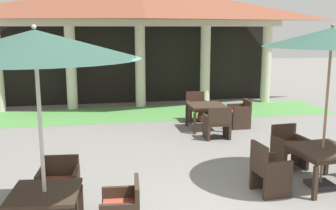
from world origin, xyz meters
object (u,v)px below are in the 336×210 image
Objects in this scene: patio_table_mid_left at (45,199)px; patio_chair_mid_right_north at (197,108)px; patio_chair_near_foreground_west at (269,171)px; terracotta_urn at (202,116)px; patio_chair_mid_right_south at (217,124)px; patio_table_near_foreground at (323,153)px; patio_umbrella_mid_left at (35,46)px; patio_table_mid_right at (206,108)px; patio_chair_near_foreground_north at (289,148)px; patio_chair_mid_left_north at (59,185)px; patio_umbrella_near_foreground at (332,39)px; patio_chair_mid_right_east at (240,114)px.

patio_table_mid_left is 1.08× the size of patio_chair_mid_right_north.
patio_table_mid_left is at bearing -80.07° from patio_chair_near_foreground_west.
patio_chair_mid_right_south is at bearing -93.26° from terracotta_urn.
patio_table_near_foreground is at bearing 90.00° from patio_chair_near_foreground_west.
patio_table_mid_right is at bearing 55.09° from patio_umbrella_mid_left.
patio_chair_near_foreground_west is 0.96× the size of patio_table_mid_left.
patio_chair_near_foreground_north is 4.45m from patio_chair_mid_right_north.
patio_table_mid_left is (-4.71, -1.06, -0.00)m from patio_table_near_foreground.
patio_chair_mid_right_south is (0.00, -1.02, -0.22)m from patio_table_mid_right.
patio_umbrella_mid_left is at bearing -14.04° from patio_table_mid_left.
patio_chair_mid_right_south is (0.01, -2.05, 0.00)m from patio_chair_mid_right_north.
patio_chair_mid_left_north reaches higher than patio_table_near_foreground.
patio_chair_near_foreground_north is at bearing -161.07° from patio_chair_mid_left_north.
patio_table_mid_left reaches higher than terracotta_urn.
patio_table_near_foreground is 4.83m from patio_table_mid_left.
patio_chair_near_foreground_north is at bearing 94.91° from patio_umbrella_near_foreground.
patio_chair_mid_left_north is (0.09, 1.01, -2.23)m from patio_umbrella_mid_left.
patio_umbrella_mid_left reaches higher than patio_table_mid_left.
patio_chair_mid_left_north is at bearing -129.89° from patio_table_mid_right.
patio_umbrella_mid_left is (-4.71, -1.06, -0.03)m from patio_umbrella_near_foreground.
patio_umbrella_mid_left is 6.98m from patio_table_mid_right.
patio_chair_near_foreground_north is 0.91× the size of patio_table_mid_left.
patio_chair_mid_right_east is at bearing 45.20° from patio_chair_mid_right_south.
patio_chair_mid_left_north reaches higher than terracotta_urn.
patio_umbrella_near_foreground is 4.18m from patio_chair_mid_right_south.
terracotta_urn is (0.11, 1.90, -0.23)m from patio_chair_mid_right_south.
patio_chair_near_foreground_west is at bearing 14.84° from patio_table_mid_left.
patio_chair_mid_right_east is at bearing 88.29° from patio_umbrella_near_foreground.
patio_chair_near_foreground_west is 1.03× the size of patio_chair_mid_right_north.
patio_chair_mid_right_north is at bearing 44.74° from patio_chair_mid_right_east.
terracotta_urn is at bearing 58.24° from patio_umbrella_mid_left.
patio_table_near_foreground is 1.22× the size of patio_chair_mid_right_north.
patio_umbrella_mid_left reaches higher than patio_chair_mid_right_north.
patio_chair_near_foreground_north reaches higher than patio_table_mid_right.
patio_table_mid_left reaches higher than patio_table_mid_right.
patio_umbrella_mid_left reaches higher than patio_table_near_foreground.
patio_umbrella_mid_left is (-4.71, -1.06, 2.00)m from patio_table_near_foreground.
patio_table_mid_right is at bearing 90.00° from patio_chair_mid_right_south.
patio_umbrella_near_foreground is 4.83m from patio_umbrella_mid_left.
patio_chair_mid_right_north is at bearing 99.26° from patio_umbrella_near_foreground.
patio_table_mid_right is (-0.79, 3.35, 0.22)m from patio_chair_near_foreground_north.
patio_table_mid_right is (3.73, 4.47, 0.22)m from patio_chair_mid_left_north.
patio_chair_mid_right_north is (3.82, 6.51, -2.24)m from patio_umbrella_mid_left.
patio_umbrella_mid_left is (-3.63, -0.96, 2.23)m from patio_chair_near_foreground_west.
patio_umbrella_mid_left is (0.00, -0.00, 2.00)m from patio_table_mid_left.
patio_umbrella_near_foreground is at bearing 12.63° from patio_umbrella_mid_left.
patio_chair_near_foreground_north is 2.07× the size of terracotta_urn.
terracotta_urn is (0.30, 5.39, -0.24)m from patio_chair_near_foreground_west.
patio_table_near_foreground is 4.44m from patio_chair_mid_right_east.
patio_chair_near_foreground_north is 4.29m from terracotta_urn.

